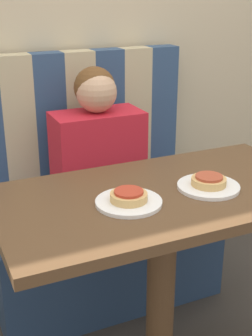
{
  "coord_description": "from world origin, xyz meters",
  "views": [
    {
      "loc": [
        -0.68,
        -1.2,
        1.38
      ],
      "look_at": [
        0.0,
        0.3,
        0.73
      ],
      "focal_mm": 50.0,
      "sensor_mm": 36.0,
      "label": 1
    }
  ],
  "objects_px": {
    "person": "(97,144)",
    "pizza_right": "(209,181)",
    "plate_right": "(208,187)",
    "plate_left": "(129,202)",
    "pizza_left": "(129,196)"
  },
  "relations": [
    {
      "from": "person",
      "to": "plate_left",
      "type": "relative_size",
      "value": 3.03
    },
    {
      "from": "pizza_right",
      "to": "pizza_left",
      "type": "bearing_deg",
      "value": 180.0
    },
    {
      "from": "person",
      "to": "pizza_right",
      "type": "height_order",
      "value": "person"
    },
    {
      "from": "person",
      "to": "pizza_right",
      "type": "relative_size",
      "value": 5.43
    },
    {
      "from": "plate_left",
      "to": "pizza_right",
      "type": "bearing_deg",
      "value": 0.0
    },
    {
      "from": "person",
      "to": "plate_right",
      "type": "xyz_separation_m",
      "value": [
        0.14,
        -0.64,
        0.03
      ]
    },
    {
      "from": "plate_right",
      "to": "pizza_left",
      "type": "bearing_deg",
      "value": 180.0
    },
    {
      "from": "plate_left",
      "to": "pizza_right",
      "type": "distance_m",
      "value": 0.29
    },
    {
      "from": "plate_left",
      "to": "pizza_right",
      "type": "xyz_separation_m",
      "value": [
        0.29,
        0.0,
        0.02
      ]
    },
    {
      "from": "person",
      "to": "pizza_right",
      "type": "xyz_separation_m",
      "value": [
        0.14,
        -0.64,
        0.05
      ]
    },
    {
      "from": "plate_left",
      "to": "pizza_left",
      "type": "bearing_deg",
      "value": 0.0
    },
    {
      "from": "pizza_left",
      "to": "pizza_right",
      "type": "distance_m",
      "value": 0.29
    },
    {
      "from": "plate_right",
      "to": "pizza_left",
      "type": "distance_m",
      "value": 0.29
    },
    {
      "from": "plate_right",
      "to": "pizza_right",
      "type": "xyz_separation_m",
      "value": [
        0.0,
        0.0,
        0.02
      ]
    },
    {
      "from": "plate_right",
      "to": "pizza_right",
      "type": "height_order",
      "value": "pizza_right"
    }
  ]
}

